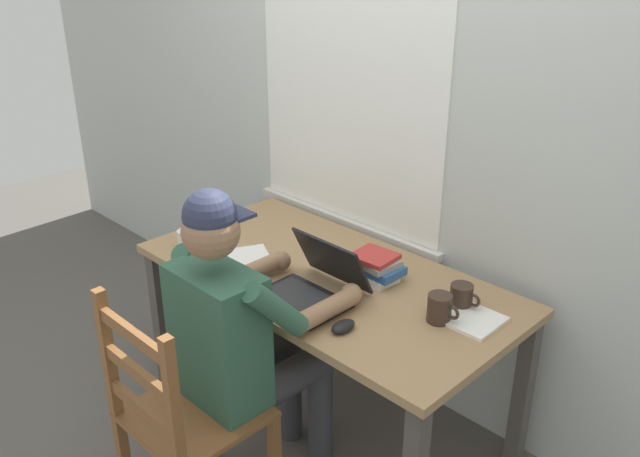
# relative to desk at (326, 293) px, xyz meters

# --- Properties ---
(ground_plane) EXTENTS (8.00, 8.00, 0.00)m
(ground_plane) POSITION_rel_desk_xyz_m (0.00, 0.00, -0.65)
(ground_plane) COLOR #56514C
(back_wall) EXTENTS (6.00, 0.08, 2.60)m
(back_wall) POSITION_rel_desk_xyz_m (-0.01, 0.47, 0.65)
(back_wall) COLOR beige
(back_wall) RESTS_ON ground
(desk) EXTENTS (1.56, 0.79, 0.73)m
(desk) POSITION_rel_desk_xyz_m (0.00, 0.00, 0.00)
(desk) COLOR #9E7A51
(desk) RESTS_ON ground
(seated_person) EXTENTS (0.50, 0.60, 1.26)m
(seated_person) POSITION_rel_desk_xyz_m (0.05, -0.47, 0.05)
(seated_person) COLOR #2D5642
(seated_person) RESTS_ON ground
(wooden_chair) EXTENTS (0.42, 0.42, 0.96)m
(wooden_chair) POSITION_rel_desk_xyz_m (0.05, -0.75, -0.17)
(wooden_chair) COLOR brown
(wooden_chair) RESTS_ON ground
(laptop) EXTENTS (0.33, 0.33, 0.21)m
(laptop) POSITION_rel_desk_xyz_m (0.09, -0.16, 0.14)
(laptop) COLOR black
(laptop) RESTS_ON desk
(computer_mouse) EXTENTS (0.06, 0.10, 0.03)m
(computer_mouse) POSITION_rel_desk_xyz_m (0.33, -0.25, 0.10)
(computer_mouse) COLOR black
(computer_mouse) RESTS_ON desk
(coffee_mug_white) EXTENTS (0.12, 0.08, 0.09)m
(coffee_mug_white) POSITION_rel_desk_xyz_m (-0.58, -0.26, 0.13)
(coffee_mug_white) COLOR silver
(coffee_mug_white) RESTS_ON desk
(coffee_mug_dark) EXTENTS (0.12, 0.08, 0.09)m
(coffee_mug_dark) POSITION_rel_desk_xyz_m (0.53, 0.16, 0.13)
(coffee_mug_dark) COLOR #38281E
(coffee_mug_dark) RESTS_ON desk
(coffee_mug_spare) EXTENTS (0.12, 0.09, 0.10)m
(coffee_mug_spare) POSITION_rel_desk_xyz_m (0.53, 0.03, 0.14)
(coffee_mug_spare) COLOR #38281E
(coffee_mug_spare) RESTS_ON desk
(book_stack_main) EXTENTS (0.20, 0.16, 0.11)m
(book_stack_main) POSITION_rel_desk_xyz_m (0.17, 0.11, 0.14)
(book_stack_main) COLOR white
(book_stack_main) RESTS_ON desk
(paper_pile_near_laptop) EXTENTS (0.27, 0.26, 0.02)m
(paper_pile_near_laptop) POSITION_rel_desk_xyz_m (-0.31, -0.15, 0.10)
(paper_pile_near_laptop) COLOR white
(paper_pile_near_laptop) RESTS_ON desk
(paper_pile_back_corner) EXTENTS (0.21, 0.19, 0.01)m
(paper_pile_back_corner) POSITION_rel_desk_xyz_m (0.60, 0.11, 0.09)
(paper_pile_back_corner) COLOR white
(paper_pile_back_corner) RESTS_ON desk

